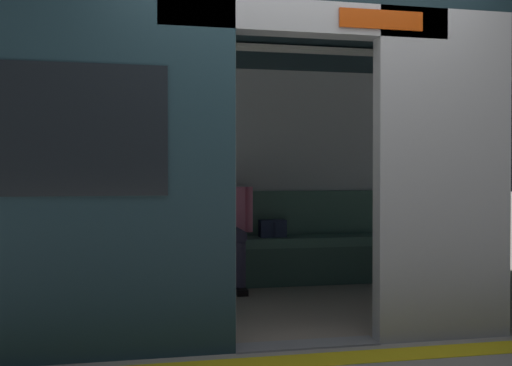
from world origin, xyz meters
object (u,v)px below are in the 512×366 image
at_px(person_seated, 225,216).
at_px(book, 190,237).
at_px(train_car, 260,124).
at_px(handbag, 272,228).
at_px(grab_pole_door, 233,176).
at_px(bench_seat, 245,249).

bearing_deg(person_seated, book, -19.94).
bearing_deg(train_car, handbag, -109.18).
height_order(person_seated, handbag, person_seated).
xyz_separation_m(train_car, grab_pole_door, (0.35, 0.76, -0.42)).
relative_size(train_car, handbag, 24.62).
distance_m(handbag, grab_pole_door, 1.95).
xyz_separation_m(person_seated, grab_pole_door, (0.20, 1.65, 0.39)).
height_order(bench_seat, book, book).
distance_m(train_car, grab_pole_door, 0.93).
bearing_deg(book, grab_pole_door, 66.98).
height_order(handbag, grab_pole_door, grab_pole_door).
bearing_deg(train_car, grab_pole_door, 65.47).
distance_m(bench_seat, grab_pole_door, 1.89).
distance_m(person_seated, grab_pole_door, 1.71).
bearing_deg(grab_pole_door, bench_seat, -103.44).
bearing_deg(grab_pole_door, train_car, -114.53).
xyz_separation_m(train_car, bench_seat, (-0.06, -0.94, -1.14)).
bearing_deg(person_seated, train_car, 99.15).
bearing_deg(person_seated, bench_seat, -165.63).
distance_m(train_car, book, 1.50).
distance_m(handbag, book, 0.82).
height_order(train_car, bench_seat, train_car).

